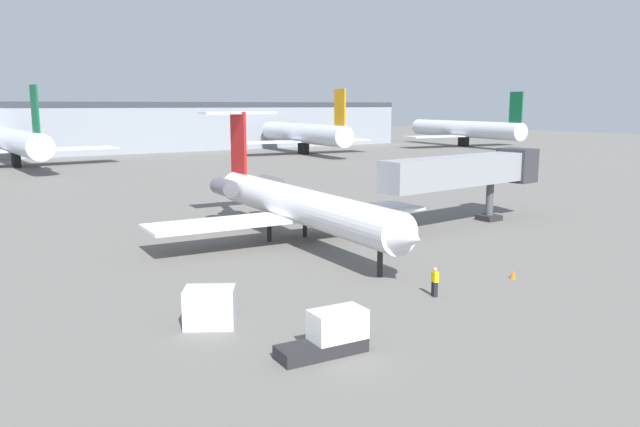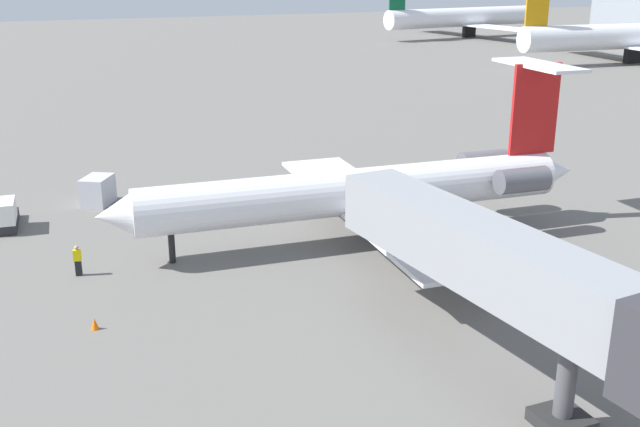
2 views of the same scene
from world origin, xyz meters
name	(u,v)px [view 1 (image 1 of 2)]	position (x,y,z in m)	size (l,w,h in m)	color
ground_plane	(286,242)	(0.00, 0.00, -0.05)	(400.00, 400.00, 0.10)	#66635E
regional_jet	(293,202)	(0.49, -0.39, 3.13)	(23.12, 29.82, 10.00)	white
jet_bridge	(471,171)	(17.53, -2.77, 4.82)	(18.80, 4.68, 6.51)	gray
ground_crew_marshaller	(435,282)	(-0.32, -17.08, 0.86)	(0.34, 0.45, 1.69)	black
baggage_tug_lead	(331,335)	(-9.78, -20.60, 0.84)	(4.08, 1.66, 1.90)	#262628
cargo_container_uld	(210,307)	(-12.78, -14.60, 0.96)	(2.92, 2.66, 1.92)	silver
traffic_cone_near	(513,274)	(6.36, -17.02, 0.28)	(0.36, 0.36, 0.55)	orange
terminal_building	(39,128)	(0.00, 105.65, 5.64)	(179.01, 21.79, 11.26)	#8C939E
parked_airliner_centre	(15,142)	(-8.69, 77.20, 4.36)	(34.32, 40.75, 13.53)	silver
parked_airliner_east_mid	(304,134)	(48.06, 74.50, 4.42)	(31.00, 36.61, 13.64)	silver
parked_airliner_east_end	(464,130)	(95.36, 72.72, 4.38)	(34.21, 40.37, 13.56)	silver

